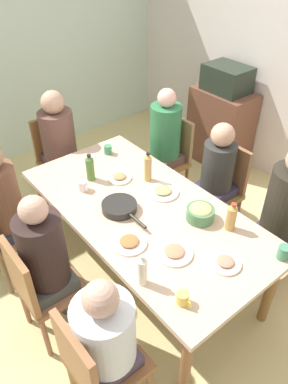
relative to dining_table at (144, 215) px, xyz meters
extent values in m
plane|color=#CFC180|center=(0.00, 0.00, -0.65)|extent=(6.01, 6.01, 0.00)
cube|color=#D0AF91|center=(0.00, 0.00, 0.05)|extent=(2.05, 1.03, 0.04)
cylinder|color=#8C5A3F|center=(-0.92, -0.42, -0.31)|extent=(0.07, 0.07, 0.68)
cylinder|color=#966039|center=(0.92, -0.42, -0.31)|extent=(0.07, 0.07, 0.68)
cylinder|color=#915836|center=(-0.92, 0.42, -0.31)|extent=(0.07, 0.07, 0.68)
cylinder|color=brown|center=(0.92, 0.42, -0.31)|extent=(0.07, 0.07, 0.68)
cube|color=brown|center=(0.00, -0.82, -0.21)|extent=(0.40, 0.40, 0.04)
cylinder|color=#91593B|center=(-0.17, -0.99, -0.44)|extent=(0.04, 0.04, 0.43)
cylinder|color=#90583F|center=(0.17, -0.99, -0.44)|extent=(0.04, 0.04, 0.43)
cylinder|color=olive|center=(-0.17, -0.65, -0.44)|extent=(0.04, 0.04, 0.43)
cylinder|color=olive|center=(0.17, -0.65, -0.44)|extent=(0.04, 0.04, 0.43)
cube|color=#956439|center=(0.00, -1.00, 0.02)|extent=(0.38, 0.04, 0.45)
cylinder|color=#453940|center=(-0.08, -0.72, -0.43)|extent=(0.09, 0.09, 0.45)
cylinder|color=#423A48|center=(0.08, -0.72, -0.43)|extent=(0.09, 0.09, 0.45)
cube|color=#40423E|center=(0.00, -0.82, -0.15)|extent=(0.30, 0.30, 0.10)
cylinder|color=black|center=(0.00, -0.82, 0.15)|extent=(0.29, 0.29, 0.51)
sphere|color=#D5A289|center=(0.00, -0.82, 0.48)|extent=(0.17, 0.17, 0.17)
cube|color=brown|center=(-0.68, -0.82, -0.21)|extent=(0.40, 0.40, 0.04)
cylinder|color=olive|center=(-0.51, -0.99, -0.44)|extent=(0.04, 0.04, 0.43)
cylinder|color=#95613D|center=(-0.85, -0.65, -0.44)|extent=(0.04, 0.04, 0.43)
cylinder|color=brown|center=(-0.51, -0.65, -0.44)|extent=(0.04, 0.04, 0.43)
cylinder|color=#373A42|center=(-0.76, -0.72, -0.43)|extent=(0.09, 0.09, 0.45)
cylinder|color=#313655|center=(-0.60, -0.72, -0.43)|extent=(0.09, 0.09, 0.45)
cube|color=#293146|center=(-0.68, -0.82, -0.15)|extent=(0.30, 0.30, 0.10)
cylinder|color=brown|center=(-0.68, -0.82, 0.16)|extent=(0.29, 0.29, 0.52)
cube|color=brown|center=(-1.32, 0.00, -0.21)|extent=(0.40, 0.40, 0.04)
cylinder|color=brown|center=(-1.49, 0.17, -0.44)|extent=(0.04, 0.04, 0.43)
cylinder|color=olive|center=(-1.49, -0.17, -0.44)|extent=(0.04, 0.04, 0.43)
cylinder|color=brown|center=(-1.15, 0.17, -0.44)|extent=(0.04, 0.04, 0.43)
cylinder|color=olive|center=(-1.15, -0.17, -0.44)|extent=(0.04, 0.04, 0.43)
cube|color=brown|center=(-1.50, 0.00, 0.02)|extent=(0.04, 0.38, 0.45)
cylinder|color=#413E39|center=(-1.22, 0.08, -0.43)|extent=(0.09, 0.09, 0.45)
cylinder|color=#433B41|center=(-1.22, -0.08, -0.43)|extent=(0.09, 0.09, 0.45)
cube|color=#473A49|center=(-1.32, 0.00, -0.15)|extent=(0.30, 0.30, 0.10)
cylinder|color=brown|center=(-1.32, 0.00, 0.13)|extent=(0.33, 0.33, 0.46)
sphere|color=tan|center=(-1.32, 0.00, 0.46)|extent=(0.22, 0.22, 0.22)
cube|color=brown|center=(0.68, -0.82, -0.21)|extent=(0.40, 0.40, 0.04)
cylinder|color=olive|center=(0.51, -0.99, -0.44)|extent=(0.04, 0.04, 0.43)
cylinder|color=olive|center=(0.51, -0.65, -0.44)|extent=(0.04, 0.04, 0.43)
cube|color=#915E38|center=(0.68, -1.00, 0.02)|extent=(0.38, 0.04, 0.45)
cylinder|color=#3A3A48|center=(0.60, -0.72, -0.43)|extent=(0.09, 0.09, 0.45)
cylinder|color=#37434B|center=(0.76, -0.72, -0.43)|extent=(0.09, 0.09, 0.45)
cube|color=#433847|center=(0.68, -0.82, -0.15)|extent=(0.30, 0.30, 0.10)
cylinder|color=silver|center=(0.68, -0.82, 0.10)|extent=(0.33, 0.33, 0.40)
sphere|color=tan|center=(0.68, -0.82, 0.38)|extent=(0.18, 0.18, 0.18)
cube|color=#B12D1A|center=(0.68, 0.82, -0.21)|extent=(0.40, 0.40, 0.04)
cylinder|color=#B0282A|center=(0.51, 0.99, -0.44)|extent=(0.04, 0.04, 0.43)
cylinder|color=red|center=(0.85, 0.65, -0.44)|extent=(0.04, 0.04, 0.43)
cylinder|color=#B42B27|center=(0.51, 0.65, -0.44)|extent=(0.04, 0.04, 0.43)
cylinder|color=#253B4F|center=(0.76, 0.72, -0.43)|extent=(0.09, 0.09, 0.45)
cylinder|color=navy|center=(0.60, 0.72, -0.43)|extent=(0.09, 0.09, 0.45)
cube|color=#333649|center=(0.68, 0.82, -0.15)|extent=(0.30, 0.30, 0.10)
cube|color=olive|center=(0.00, 0.82, -0.21)|extent=(0.40, 0.40, 0.04)
cylinder|color=#895E42|center=(0.17, 0.99, -0.44)|extent=(0.04, 0.04, 0.43)
cylinder|color=olive|center=(-0.17, 0.99, -0.44)|extent=(0.04, 0.04, 0.43)
cylinder|color=olive|center=(0.17, 0.65, -0.44)|extent=(0.04, 0.04, 0.43)
cylinder|color=olive|center=(-0.17, 0.65, -0.44)|extent=(0.04, 0.04, 0.43)
cube|color=brown|center=(0.00, 1.00, 0.02)|extent=(0.38, 0.04, 0.45)
cylinder|color=#313747|center=(0.08, 0.72, -0.43)|extent=(0.09, 0.09, 0.45)
cylinder|color=navy|center=(-0.08, 0.72, -0.43)|extent=(0.09, 0.09, 0.45)
cube|color=#312B45|center=(0.00, 0.82, -0.15)|extent=(0.30, 0.30, 0.10)
cylinder|color=#2E2F2D|center=(0.00, 0.82, 0.11)|extent=(0.28, 0.28, 0.42)
sphere|color=tan|center=(0.00, 0.82, 0.41)|extent=(0.20, 0.20, 0.20)
cube|color=#946032|center=(-0.68, 0.82, -0.21)|extent=(0.40, 0.40, 0.04)
cylinder|color=olive|center=(-0.51, 0.99, -0.44)|extent=(0.04, 0.04, 0.43)
cylinder|color=brown|center=(-0.85, 0.99, -0.44)|extent=(0.04, 0.04, 0.43)
cylinder|color=brown|center=(-0.51, 0.65, -0.44)|extent=(0.04, 0.04, 0.43)
cylinder|color=#915C3A|center=(-0.85, 0.65, -0.44)|extent=(0.04, 0.04, 0.43)
cube|color=olive|center=(-0.68, 1.00, 0.02)|extent=(0.38, 0.04, 0.45)
cylinder|color=brown|center=(-0.60, 0.72, -0.43)|extent=(0.09, 0.09, 0.45)
cylinder|color=brown|center=(-0.76, 0.72, -0.43)|extent=(0.09, 0.09, 0.45)
cube|color=brown|center=(-0.68, 0.82, -0.15)|extent=(0.30, 0.30, 0.10)
cylinder|color=#2E7446|center=(-0.68, 0.82, 0.16)|extent=(0.30, 0.30, 0.52)
sphere|color=beige|center=(-0.68, 0.82, 0.49)|extent=(0.17, 0.17, 0.17)
cylinder|color=white|center=(0.49, -0.14, 0.08)|extent=(0.24, 0.24, 0.01)
ellipsoid|color=#CF7C5A|center=(0.49, -0.14, 0.10)|extent=(0.13, 0.13, 0.02)
cylinder|color=silver|center=(-0.42, 0.08, 0.08)|extent=(0.20, 0.20, 0.01)
ellipsoid|color=tan|center=(-0.42, 0.08, 0.10)|extent=(0.11, 0.11, 0.02)
cylinder|color=#E9E9C9|center=(0.75, 0.05, 0.08)|extent=(0.21, 0.21, 0.01)
ellipsoid|color=tan|center=(0.75, 0.05, 0.10)|extent=(0.11, 0.11, 0.02)
cylinder|color=silver|center=(-0.05, 0.23, 0.08)|extent=(0.25, 0.25, 0.01)
ellipsoid|color=tan|center=(-0.05, 0.23, 0.10)|extent=(0.14, 0.14, 0.02)
cylinder|color=white|center=(0.23, -0.31, 0.08)|extent=(0.24, 0.24, 0.01)
ellipsoid|color=#AE6A37|center=(0.23, -0.31, 0.10)|extent=(0.13, 0.13, 0.02)
cylinder|color=#467A4D|center=(0.35, 0.24, 0.12)|extent=(0.20, 0.20, 0.09)
ellipsoid|color=tan|center=(0.35, 0.24, 0.16)|extent=(0.16, 0.16, 0.04)
cylinder|color=#262522|center=(-0.10, -0.16, 0.10)|extent=(0.26, 0.26, 0.06)
cylinder|color=black|center=(0.12, -0.16, 0.11)|extent=(0.18, 0.02, 0.02)
cylinder|color=#42835A|center=(-0.82, 0.23, 0.11)|extent=(0.07, 0.07, 0.08)
torus|color=#458E65|center=(-0.77, 0.23, 0.11)|extent=(0.05, 0.01, 0.05)
cylinder|color=#458764|center=(0.95, 0.38, 0.12)|extent=(0.08, 0.08, 0.10)
cylinder|color=white|center=(-0.48, -0.24, 0.11)|extent=(0.08, 0.08, 0.08)
torus|color=white|center=(-0.43, -0.24, 0.11)|extent=(0.05, 0.01, 0.05)
cylinder|color=#EDC755|center=(0.79, -0.36, 0.11)|extent=(0.07, 0.07, 0.08)
torus|color=#E1CD4E|center=(0.84, -0.36, 0.11)|extent=(0.05, 0.01, 0.05)
cylinder|color=#507C35|center=(-0.57, -0.11, 0.17)|extent=(0.07, 0.07, 0.19)
cone|color=#4A7A35|center=(-0.57, -0.11, 0.28)|extent=(0.06, 0.06, 0.03)
cylinder|color=black|center=(-0.57, -0.11, 0.30)|extent=(0.03, 0.03, 0.01)
cylinder|color=tan|center=(0.55, 0.33, 0.16)|extent=(0.07, 0.07, 0.18)
cone|color=tan|center=(0.55, 0.33, 0.27)|extent=(0.06, 0.06, 0.03)
cylinder|color=red|center=(0.55, 0.33, 0.29)|extent=(0.03, 0.03, 0.01)
cylinder|color=tan|center=(-0.26, 0.25, 0.18)|extent=(0.06, 0.06, 0.22)
cone|color=gold|center=(-0.26, 0.25, 0.30)|extent=(0.06, 0.06, 0.03)
cylinder|color=black|center=(-0.26, 0.25, 0.32)|extent=(0.03, 0.03, 0.01)
cylinder|color=silver|center=(0.54, -0.45, 0.16)|extent=(0.06, 0.06, 0.19)
cone|color=silver|center=(0.54, -0.45, 0.28)|extent=(0.05, 0.05, 0.03)
cylinder|color=white|center=(0.54, -0.45, 0.30)|extent=(0.03, 0.03, 0.01)
cube|color=brown|center=(-0.85, 1.84, -0.20)|extent=(0.70, 0.44, 0.90)
cube|color=#232D22|center=(-0.85, 1.84, 0.39)|extent=(0.48, 0.36, 0.28)
camera|label=1|loc=(1.65, -1.33, 1.85)|focal=34.53mm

